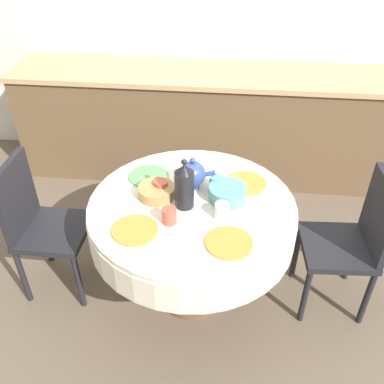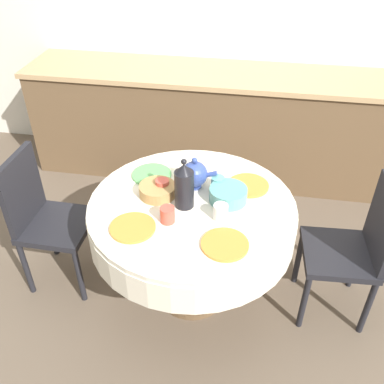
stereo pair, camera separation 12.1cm
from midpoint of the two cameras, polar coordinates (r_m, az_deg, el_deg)
The scene contains 18 objects.
ground_plane at distance 2.85m, azimuth 1.25°, elevation -13.24°, with size 12.00×12.00×0.00m, color brown.
wall_back at distance 3.74m, azimuth 6.13°, elevation 22.83°, with size 7.00×0.05×2.60m.
kitchen_counter at distance 3.72m, azimuth 4.86°, elevation 9.00°, with size 3.24×0.64×0.92m.
dining_table at distance 2.42m, azimuth 1.43°, elevation -3.99°, with size 1.15×1.15×0.73m.
chair_left at distance 2.60m, azimuth 22.17°, elevation -6.74°, with size 0.42×0.42×0.91m.
chair_right at distance 2.74m, azimuth -17.91°, elevation -2.99°, with size 0.41×0.41×0.91m.
plate_near_left at distance 2.19m, azimuth -6.35°, elevation -4.77°, with size 0.24×0.24×0.01m, color orange.
cup_near_left at distance 2.20m, azimuth -1.72°, elevation -3.08°, with size 0.08×0.08×0.09m, color #CC4C3D.
plate_near_right at distance 2.10m, azimuth 6.06°, elevation -7.00°, with size 0.24×0.24×0.01m, color orange.
cup_near_right at distance 2.22m, azimuth 5.39°, elevation -2.71°, with size 0.08×0.08×0.09m, color white.
plate_far_left at distance 2.56m, azimuth -4.04°, elevation 2.31°, with size 0.24×0.24×0.01m, color #5BA85B.
cup_far_left at distance 2.39m, azimuth -2.53°, elevation 0.70°, with size 0.08×0.08×0.09m, color #CC4C3D.
plate_far_right at distance 2.49m, azimuth 8.91°, elevation 0.86°, with size 0.24×0.24×0.01m, color orange.
cup_far_right at distance 2.42m, azimuth 4.89°, elevation 1.08°, with size 0.08×0.08×0.09m, color #5BA39E.
coffee_carafe at distance 2.25m, azimuth 0.49°, elevation 0.81°, with size 0.10×0.10×0.30m.
teapot at distance 2.42m, azimuth 1.80°, elevation 2.37°, with size 0.21×0.15×0.19m.
bread_basket at distance 2.39m, azimuth -3.18°, elevation 0.21°, with size 0.21×0.21×0.06m, color #AD844C.
fruit_bowl at distance 2.35m, azimuth 6.31°, elevation -0.37°, with size 0.21×0.21×0.08m, color #569993.
Camera 2 is at (0.31, -1.81, 2.17)m, focal length 40.00 mm.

